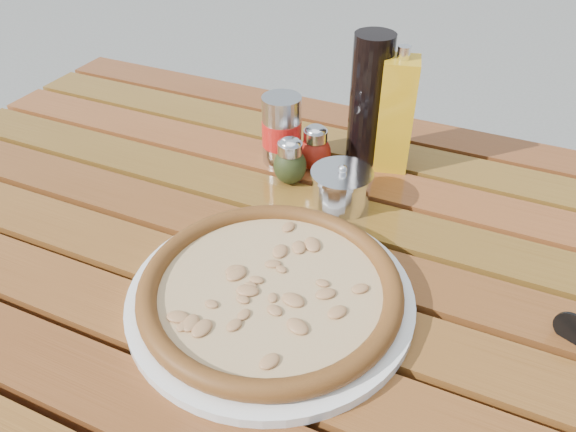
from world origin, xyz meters
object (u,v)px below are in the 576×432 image
at_px(pizza, 270,288).
at_px(dark_bottle, 370,100).
at_px(plate, 271,297).
at_px(table, 283,279).
at_px(oregano_shaker, 290,161).
at_px(parmesan_tin, 341,188).
at_px(olive_oil_cruet, 396,114).
at_px(soda_can, 282,131).
at_px(pepper_shaker, 315,148).

xyz_separation_m(pizza, dark_bottle, (-0.00, 0.38, 0.09)).
bearing_deg(pizza, plate, -53.13).
bearing_deg(table, oregano_shaker, 110.25).
bearing_deg(parmesan_tin, table, -110.61).
height_order(table, oregano_shaker, oregano_shaker).
relative_size(oregano_shaker, dark_bottle, 0.37).
height_order(table, pizza, pizza).
bearing_deg(parmesan_tin, dark_bottle, 93.90).
distance_m(plate, parmesan_tin, 0.23).
bearing_deg(olive_oil_cruet, soda_can, -159.97).
xyz_separation_m(plate, pizza, (-0.00, 0.00, 0.02)).
height_order(soda_can, parmesan_tin, soda_can).
xyz_separation_m(table, pizza, (0.04, -0.11, 0.10)).
bearing_deg(soda_can, olive_oil_cruet, 20.03).
distance_m(dark_bottle, parmesan_tin, 0.17).
height_order(pizza, olive_oil_cruet, olive_oil_cruet).
xyz_separation_m(plate, olive_oil_cruet, (0.05, 0.38, 0.09)).
bearing_deg(oregano_shaker, plate, -70.71).
xyz_separation_m(plate, dark_bottle, (-0.00, 0.38, 0.10)).
xyz_separation_m(pepper_shaker, oregano_shaker, (-0.02, -0.06, 0.00)).
relative_size(table, plate, 3.89).
height_order(soda_can, olive_oil_cruet, olive_oil_cruet).
distance_m(dark_bottle, olive_oil_cruet, 0.05).
bearing_deg(parmesan_tin, oregano_shaker, 165.48).
bearing_deg(pizza, olive_oil_cruet, 83.16).
distance_m(pizza, parmesan_tin, 0.23).
bearing_deg(pepper_shaker, table, -80.87).
bearing_deg(olive_oil_cruet, oregano_shaker, -139.04).
distance_m(pizza, soda_can, 0.34).
xyz_separation_m(oregano_shaker, olive_oil_cruet, (0.14, 0.12, 0.06)).
distance_m(plate, dark_bottle, 0.40).
distance_m(pepper_shaker, olive_oil_cruet, 0.14).
distance_m(soda_can, parmesan_tin, 0.16).
relative_size(pepper_shaker, dark_bottle, 0.37).
distance_m(plate, pizza, 0.02).
relative_size(plate, pepper_shaker, 4.39).
relative_size(table, parmesan_tin, 11.71).
relative_size(oregano_shaker, soda_can, 0.68).
height_order(pizza, parmesan_tin, parmesan_tin).
bearing_deg(parmesan_tin, pizza, -91.77).
bearing_deg(plate, pizza, 126.87).
bearing_deg(table, plate, -71.93).
bearing_deg(dark_bottle, pepper_shaker, -134.32).
height_order(plate, pizza, pizza).
xyz_separation_m(pizza, soda_can, (-0.13, 0.31, 0.04)).
bearing_deg(pepper_shaker, oregano_shaker, -110.84).
bearing_deg(dark_bottle, oregano_shaker, -125.35).
bearing_deg(soda_can, pizza, -67.39).
xyz_separation_m(pepper_shaker, olive_oil_cruet, (0.11, 0.06, 0.06)).
bearing_deg(table, parmesan_tin, 69.39).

